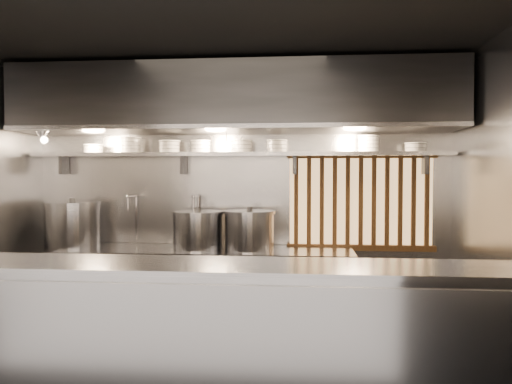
% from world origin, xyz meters
% --- Properties ---
extents(floor, '(4.50, 4.50, 0.00)m').
position_xyz_m(floor, '(0.00, 0.00, 0.00)').
color(floor, black).
rests_on(floor, ground).
extents(ceiling, '(4.50, 4.50, 0.00)m').
position_xyz_m(ceiling, '(0.00, 0.00, 2.80)').
color(ceiling, black).
rests_on(ceiling, wall_back).
extents(wall_back, '(4.50, 0.00, 4.50)m').
position_xyz_m(wall_back, '(0.00, 1.50, 1.40)').
color(wall_back, gray).
rests_on(wall_back, floor).
extents(wall_right, '(0.00, 3.00, 3.00)m').
position_xyz_m(wall_right, '(2.25, 0.00, 1.40)').
color(wall_right, gray).
rests_on(wall_right, floor).
extents(serving_counter, '(4.50, 0.56, 1.13)m').
position_xyz_m(serving_counter, '(0.00, -0.96, 0.57)').
color(serving_counter, gray).
rests_on(serving_counter, floor).
extents(cooking_bench, '(3.00, 0.70, 0.90)m').
position_xyz_m(cooking_bench, '(-0.30, 1.13, 0.45)').
color(cooking_bench, gray).
rests_on(cooking_bench, floor).
extents(bowl_shelf, '(4.40, 0.34, 0.04)m').
position_xyz_m(bowl_shelf, '(0.00, 1.32, 1.88)').
color(bowl_shelf, gray).
rests_on(bowl_shelf, wall_back).
extents(exhaust_hood, '(4.40, 0.81, 0.65)m').
position_xyz_m(exhaust_hood, '(0.00, 1.10, 2.42)').
color(exhaust_hood, '#2D2D30').
rests_on(exhaust_hood, ceiling).
extents(wood_screen, '(1.56, 0.09, 1.04)m').
position_xyz_m(wood_screen, '(1.30, 1.45, 1.38)').
color(wood_screen, '#F3B86D').
rests_on(wood_screen, wall_back).
extents(faucet_left, '(0.04, 0.30, 0.50)m').
position_xyz_m(faucet_left, '(-1.15, 1.37, 1.31)').
color(faucet_left, silver).
rests_on(faucet_left, wall_back).
extents(faucet_right, '(0.04, 0.30, 0.50)m').
position_xyz_m(faucet_right, '(-0.45, 1.37, 1.31)').
color(faucet_right, silver).
rests_on(faucet_right, wall_back).
extents(heat_lamp, '(0.25, 0.35, 0.20)m').
position_xyz_m(heat_lamp, '(-1.90, 0.85, 2.07)').
color(heat_lamp, gray).
rests_on(heat_lamp, exhaust_hood).
extents(pendant_bulb, '(0.09, 0.09, 0.19)m').
position_xyz_m(pendant_bulb, '(-0.10, 1.20, 1.96)').
color(pendant_bulb, '#2D2D30').
rests_on(pendant_bulb, exhaust_hood).
extents(stock_pot_left, '(0.66, 0.66, 0.52)m').
position_xyz_m(stock_pot_left, '(-1.75, 1.17, 1.14)').
color(stock_pot_left, gray).
rests_on(stock_pot_left, cooking_bench).
extents(stock_pot_mid, '(0.60, 0.60, 0.43)m').
position_xyz_m(stock_pot_mid, '(-0.39, 1.11, 1.10)').
color(stock_pot_mid, gray).
rests_on(stock_pot_mid, cooking_bench).
extents(stock_pot_right, '(0.69, 0.69, 0.44)m').
position_xyz_m(stock_pot_right, '(0.15, 1.10, 1.10)').
color(stock_pot_right, gray).
rests_on(stock_pot_right, cooking_bench).
extents(bowl_stack_0, '(0.22, 0.22, 0.09)m').
position_xyz_m(bowl_stack_0, '(-1.57, 1.32, 1.95)').
color(bowl_stack_0, white).
rests_on(bowl_stack_0, bowl_shelf).
extents(bowl_stack_1, '(0.22, 0.22, 0.17)m').
position_xyz_m(bowl_stack_1, '(-1.16, 1.32, 1.98)').
color(bowl_stack_1, white).
rests_on(bowl_stack_1, bowl_shelf).
extents(bowl_stack_2, '(0.23, 0.23, 0.13)m').
position_xyz_m(bowl_stack_2, '(-0.73, 1.32, 1.97)').
color(bowl_stack_2, white).
rests_on(bowl_stack_2, bowl_shelf).
extents(bowl_stack_3, '(0.22, 0.22, 0.13)m').
position_xyz_m(bowl_stack_3, '(-0.40, 1.32, 1.97)').
color(bowl_stack_3, white).
rests_on(bowl_stack_3, bowl_shelf).
extents(bowl_stack_4, '(0.24, 0.24, 0.13)m').
position_xyz_m(bowl_stack_4, '(0.04, 1.32, 1.97)').
color(bowl_stack_4, white).
rests_on(bowl_stack_4, bowl_shelf).
extents(bowl_stack_5, '(0.22, 0.22, 0.13)m').
position_xyz_m(bowl_stack_5, '(0.42, 1.32, 1.97)').
color(bowl_stack_5, white).
rests_on(bowl_stack_5, bowl_shelf).
extents(bowl_stack_6, '(0.23, 0.23, 0.17)m').
position_xyz_m(bowl_stack_6, '(1.36, 1.32, 1.98)').
color(bowl_stack_6, white).
rests_on(bowl_stack_6, bowl_shelf).
extents(bowl_stack_7, '(0.23, 0.23, 0.09)m').
position_xyz_m(bowl_stack_7, '(1.84, 1.32, 1.95)').
color(bowl_stack_7, white).
rests_on(bowl_stack_7, bowl_shelf).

